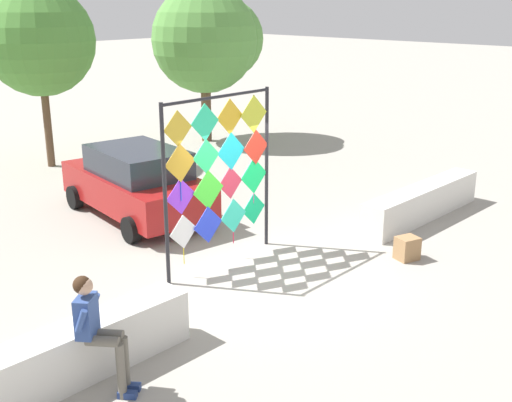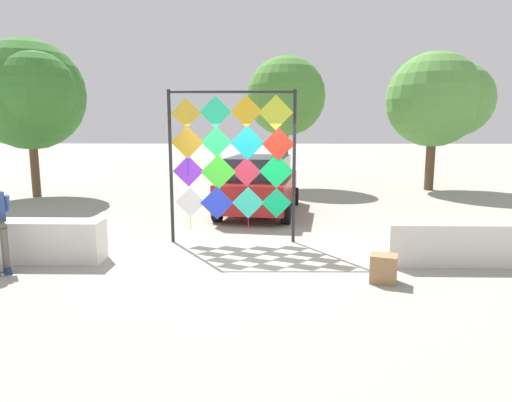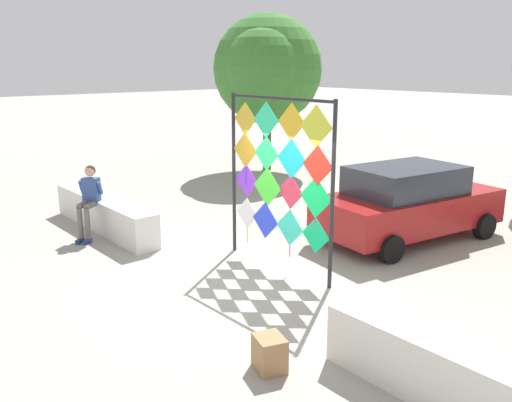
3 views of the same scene
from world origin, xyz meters
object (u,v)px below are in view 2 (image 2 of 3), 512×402
(tree_broadleaf, at_px, (30,94))
(tree_far_right, at_px, (283,98))
(tree_palm_like, at_px, (439,99))
(cardboard_box_large, at_px, (384,269))
(kite_display_rack, at_px, (233,155))
(parked_car, at_px, (260,184))

(tree_broadleaf, relative_size, tree_far_right, 1.04)
(tree_broadleaf, distance_m, tree_palm_like, 14.83)
(tree_palm_like, bearing_deg, cardboard_box_large, -113.73)
(kite_display_rack, height_order, tree_palm_like, tree_palm_like)
(kite_display_rack, relative_size, tree_broadleaf, 0.59)
(tree_palm_like, bearing_deg, parked_car, -143.47)
(tree_broadleaf, relative_size, tree_palm_like, 1.03)
(kite_display_rack, xyz_separation_m, cardboard_box_large, (2.56, -2.47, -1.63))
(parked_car, relative_size, tree_broadleaf, 0.81)
(cardboard_box_large, xyz_separation_m, tree_palm_like, (4.76, 10.83, 3.29))
(cardboard_box_large, height_order, tree_far_right, tree_far_right)
(kite_display_rack, relative_size, tree_palm_like, 0.61)
(kite_display_rack, bearing_deg, tree_far_right, 81.33)
(kite_display_rack, bearing_deg, tree_palm_like, 48.81)
(tree_broadleaf, bearing_deg, parked_car, -19.38)
(cardboard_box_large, xyz_separation_m, tree_far_right, (-1.18, 11.48, 3.38))
(kite_display_rack, bearing_deg, cardboard_box_large, -43.99)
(tree_palm_like, height_order, tree_far_right, tree_palm_like)
(parked_car, bearing_deg, kite_display_rack, -98.71)
(tree_broadleaf, bearing_deg, tree_palm_like, 8.88)
(tree_far_right, bearing_deg, kite_display_rack, -98.67)
(kite_display_rack, bearing_deg, parked_car, 81.29)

